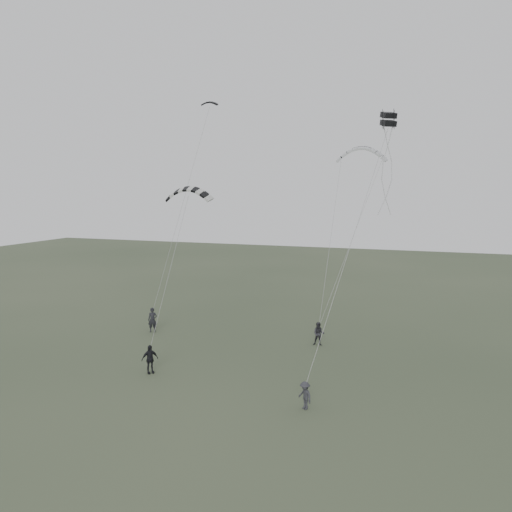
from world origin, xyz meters
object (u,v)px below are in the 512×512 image
(flyer_far, at_px, (305,395))
(flyer_left, at_px, (153,320))
(kite_dark_small, at_px, (209,102))
(kite_striped, at_px, (188,189))
(flyer_center, at_px, (150,359))
(flyer_right, at_px, (319,334))
(kite_box, at_px, (388,119))
(kite_pale_large, at_px, (362,148))

(flyer_far, bearing_deg, flyer_left, -174.45)
(kite_dark_small, xyz_separation_m, kite_striped, (1.29, -6.55, -6.97))
(kite_striped, bearing_deg, flyer_far, -43.51)
(flyer_center, xyz_separation_m, kite_dark_small, (-1.27, 12.15, 17.46))
(flyer_center, bearing_deg, flyer_far, -61.23)
(flyer_left, distance_m, flyer_right, 13.34)
(kite_striped, height_order, kite_box, kite_box)
(flyer_right, relative_size, flyer_far, 1.17)
(kite_striped, bearing_deg, kite_pale_large, 39.41)
(flyer_center, bearing_deg, kite_dark_small, 44.81)
(flyer_left, relative_size, kite_box, 2.65)
(flyer_center, distance_m, kite_dark_small, 21.31)
(flyer_far, height_order, kite_dark_small, kite_dark_small)
(flyer_left, bearing_deg, kite_box, -32.81)
(flyer_left, relative_size, kite_dark_small, 1.46)
(flyer_far, relative_size, kite_dark_small, 1.08)
(kite_pale_large, bearing_deg, kite_dark_small, -160.75)
(flyer_right, xyz_separation_m, kite_dark_small, (-9.97, 3.13, 17.50))
(flyer_right, distance_m, flyer_center, 12.53)
(kite_box, bearing_deg, flyer_right, 102.55)
(kite_dark_small, xyz_separation_m, kite_pale_large, (11.68, 4.62, -3.61))
(flyer_left, xyz_separation_m, kite_striped, (4.62, -2.42, 10.40))
(flyer_right, distance_m, flyer_far, 10.97)
(kite_box, bearing_deg, flyer_left, 136.48)
(flyer_right, bearing_deg, flyer_left, 176.65)
(kite_dark_small, distance_m, kite_pale_large, 13.07)
(kite_pale_large, bearing_deg, flyer_center, -124.16)
(flyer_far, xyz_separation_m, kite_pale_large, (0.11, 18.60, 14.01))
(flyer_right, height_order, flyer_center, flyer_center)
(kite_dark_small, relative_size, kite_striped, 0.41)
(flyer_center, relative_size, kite_striped, 0.54)
(flyer_left, bearing_deg, kite_striped, -47.30)
(flyer_right, xyz_separation_m, flyer_far, (1.60, -10.85, -0.12))
(kite_striped, bearing_deg, flyer_center, -97.86)
(flyer_center, relative_size, kite_pale_large, 0.43)
(flyer_center, xyz_separation_m, flyer_far, (10.30, -1.83, -0.16))
(kite_box, bearing_deg, flyer_center, 165.18)
(kite_dark_small, bearing_deg, flyer_left, -140.77)
(flyer_left, bearing_deg, kite_dark_small, 31.40)
(flyer_far, bearing_deg, kite_box, 98.75)
(flyer_center, distance_m, flyer_far, 10.47)
(flyer_far, xyz_separation_m, kite_dark_small, (-11.57, 13.98, 17.63))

